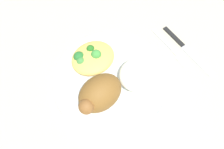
{
  "coord_description": "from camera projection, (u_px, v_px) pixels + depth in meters",
  "views": [
    {
      "loc": [
        0.15,
        0.18,
        0.46
      ],
      "look_at": [
        0.0,
        0.0,
        0.03
      ],
      "focal_mm": 32.55,
      "sensor_mm": 36.0,
      "label": 1
    }
  ],
  "objects": [
    {
      "name": "ground_plane",
      "position": [
        112.0,
        80.0,
        0.51
      ],
      "size": [
        2.0,
        2.0,
        0.0
      ],
      "primitive_type": "plane",
      "color": "#BFB598"
    },
    {
      "name": "roasted_chicken",
      "position": [
        100.0,
        94.0,
        0.43
      ],
      "size": [
        0.11,
        0.08,
        0.08
      ],
      "color": "brown",
      "rests_on": "plate"
    },
    {
      "name": "fork",
      "position": [
        171.0,
        48.0,
        0.56
      ],
      "size": [
        0.03,
        0.14,
        0.01
      ],
      "color": "silver",
      "rests_on": "ground_plane"
    },
    {
      "name": "rice_pile",
      "position": [
        140.0,
        74.0,
        0.48
      ],
      "size": [
        0.11,
        0.09,
        0.04
      ],
      "primitive_type": "ellipsoid",
      "color": "silver",
      "rests_on": "plate"
    },
    {
      "name": "plate",
      "position": [
        112.0,
        78.0,
        0.51
      ],
      "size": [
        0.29,
        0.29,
        0.02
      ],
      "color": "white",
      "rests_on": "ground_plane"
    },
    {
      "name": "knife",
      "position": [
        183.0,
        45.0,
        0.56
      ],
      "size": [
        0.04,
        0.19,
        0.01
      ],
      "color": "black",
      "rests_on": "ground_plane"
    },
    {
      "name": "mac_cheese_with_broccoli",
      "position": [
        92.0,
        57.0,
        0.51
      ],
      "size": [
        0.11,
        0.1,
        0.04
      ],
      "color": "#E3B555",
      "rests_on": "plate"
    }
  ]
}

